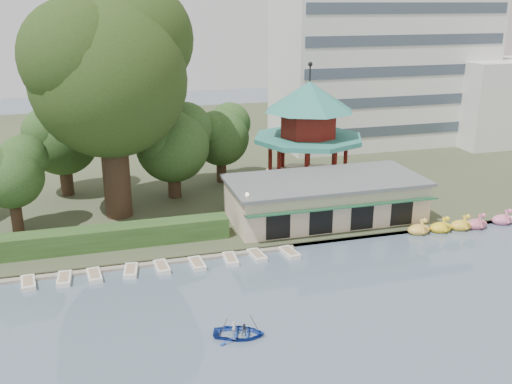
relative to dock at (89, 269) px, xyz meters
name	(u,v)px	position (x,y,z in m)	size (l,w,h in m)	color
ground_plane	(309,374)	(12.00, -17.20, -0.12)	(220.00, 220.00, 0.00)	slate
shore	(176,152)	(12.00, 34.80, 0.08)	(220.00, 70.00, 0.40)	#424930
embankment	(236,251)	(12.00, 0.10, 0.03)	(220.00, 0.60, 0.30)	gray
dock	(89,269)	(0.00, 0.00, 0.00)	(34.00, 1.60, 0.24)	gray
boathouse	(325,198)	(22.00, 4.77, 2.25)	(18.60, 9.39, 3.90)	beige
pavilion	(309,124)	(24.00, 14.80, 7.36)	(12.40, 12.40, 13.50)	beige
office_building	(400,78)	(44.67, 31.80, 9.61)	(38.00, 18.00, 20.00)	silver
hedge	(49,243)	(-3.00, 3.30, 1.18)	(30.00, 2.00, 1.80)	#2F5021
lamp_post	(247,207)	(13.50, 1.80, 3.22)	(0.36, 0.36, 4.28)	black
big_tree	(110,67)	(3.19, 11.03, 14.52)	(15.70, 14.63, 21.88)	#3A281C
small_trees	(95,147)	(1.21, 15.32, 6.14)	(39.34, 16.74, 10.42)	#3A281C
swan_boats	(479,223)	(35.50, -0.60, 0.28)	(14.24, 2.18, 1.92)	#FAC44B
moored_rowboats	(97,275)	(0.60, -1.39, 0.06)	(32.51, 2.68, 0.36)	white
rowboat_with_passengers	(239,330)	(9.13, -12.38, 0.36)	(5.40, 4.56, 2.01)	#18399A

